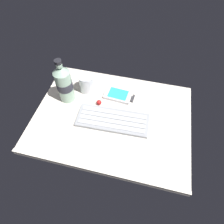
{
  "coord_description": "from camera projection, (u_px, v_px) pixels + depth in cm",
  "views": [
    {
      "loc": [
        10.51,
        -43.46,
        64.62
      ],
      "look_at": [
        0.0,
        0.0,
        3.0
      ],
      "focal_mm": 30.29,
      "sensor_mm": 36.0,
      "label": 1
    }
  ],
  "objects": [
    {
      "name": "trackball_mouse",
      "position": [
        99.0,
        102.0,
        0.81
      ],
      "size": [
        2.2,
        2.2,
        2.2
      ],
      "primitive_type": "sphere",
      "color": "red",
      "rests_on": "ground_plane"
    },
    {
      "name": "water_bottle",
      "position": [
        64.0,
        84.0,
        0.77
      ],
      "size": [
        6.73,
        6.73,
        20.8
      ],
      "color": "#9EC1A8",
      "rests_on": "ground_plane"
    },
    {
      "name": "juice_cup",
      "position": [
        87.0,
        84.0,
        0.84
      ],
      "size": [
        6.4,
        6.4,
        8.5
      ],
      "color": "silver",
      "rests_on": "ground_plane"
    },
    {
      "name": "ground_plane",
      "position": [
        112.0,
        118.0,
        0.79
      ],
      "size": [
        64.0,
        48.0,
        2.8
      ],
      "color": "beige"
    },
    {
      "name": "handheld_device",
      "position": [
        119.0,
        95.0,
        0.84
      ],
      "size": [
        13.23,
        8.57,
        1.5
      ],
      "color": "silver",
      "rests_on": "ground_plane"
    },
    {
      "name": "keyboard",
      "position": [
        113.0,
        120.0,
        0.77
      ],
      "size": [
        29.41,
        12.13,
        1.7
      ],
      "color": "#93969B",
      "rests_on": "ground_plane"
    }
  ]
}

